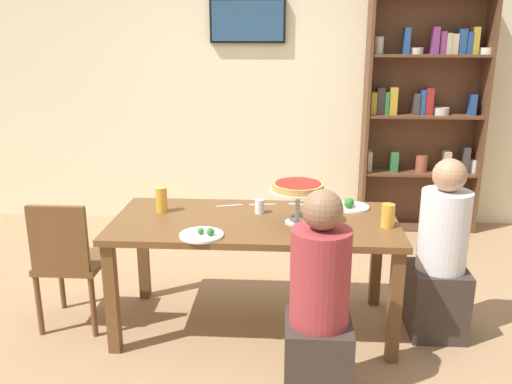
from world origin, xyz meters
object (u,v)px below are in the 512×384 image
(bookshelf, at_px, (424,111))
(beer_glass_amber_tall, at_px, (161,200))
(dining_table, at_px, (255,233))
(water_glass_clear_near, at_px, (260,206))
(deep_dish_pizza_stand, at_px, (298,189))
(cutlery_knife_far, at_px, (262,204))
(chair_head_west, at_px, (68,258))
(diner_head_east, at_px, (440,262))
(cutlery_fork_near, at_px, (229,206))
(television, at_px, (248,21))
(beer_glass_amber_short, at_px, (388,216))
(salad_plate_near_diner, at_px, (202,235))
(salad_plate_far_diner, at_px, (350,205))
(diner_near_right, at_px, (319,315))
(cutlery_fork_far, at_px, (338,235))
(cutlery_knife_near, at_px, (302,205))

(bookshelf, distance_m, beer_glass_amber_tall, 2.84)
(dining_table, bearing_deg, water_glass_clear_near, 80.63)
(deep_dish_pizza_stand, height_order, cutlery_knife_far, deep_dish_pizza_stand)
(bookshelf, xyz_separation_m, chair_head_west, (-2.65, -2.11, -0.67))
(diner_head_east, xyz_separation_m, cutlery_fork_near, (-1.35, 0.28, 0.25))
(bookshelf, distance_m, water_glass_clear_near, 2.41)
(bookshelf, bearing_deg, television, 176.87)
(dining_table, xyz_separation_m, beer_glass_amber_short, (0.80, -0.08, 0.16))
(salad_plate_near_diner, bearing_deg, dining_table, 47.36)
(salad_plate_far_diner, distance_m, cutlery_fork_near, 0.81)
(diner_near_right, distance_m, cutlery_fork_far, 0.55)
(bookshelf, relative_size, beer_glass_amber_short, 15.48)
(bookshelf, height_order, deep_dish_pizza_stand, bookshelf)
(cutlery_fork_near, distance_m, cutlery_knife_far, 0.23)
(bookshelf, xyz_separation_m, cutlery_fork_near, (-1.66, -1.75, -0.41))
(diner_head_east, height_order, water_glass_clear_near, diner_head_east)
(chair_head_west, bearing_deg, cutlery_fork_far, -5.30)
(beer_glass_amber_tall, bearing_deg, diner_near_right, -40.38)
(deep_dish_pizza_stand, xyz_separation_m, beer_glass_amber_short, (0.54, -0.04, -0.14))
(chair_head_west, bearing_deg, cutlery_fork_near, 19.64)
(bookshelf, bearing_deg, diner_near_right, -111.85)
(salad_plate_near_diner, relative_size, beer_glass_amber_short, 1.78)
(beer_glass_amber_short, bearing_deg, diner_head_east, 10.54)
(diner_head_east, distance_m, cutlery_fork_near, 1.40)
(salad_plate_far_diner, height_order, cutlery_fork_far, salad_plate_far_diner)
(television, bearing_deg, water_glass_clear_near, -83.54)
(cutlery_fork_near, bearing_deg, salad_plate_near_diner, 64.95)
(bookshelf, bearing_deg, diner_head_east, -98.68)
(diner_head_east, height_order, beer_glass_amber_short, diner_head_east)
(diner_near_right, xyz_separation_m, water_glass_clear_near, (-0.35, 0.85, 0.29))
(beer_glass_amber_short, bearing_deg, television, 114.60)
(bookshelf, distance_m, chair_head_west, 3.45)
(salad_plate_far_diner, xyz_separation_m, beer_glass_amber_short, (0.18, -0.35, 0.05))
(television, bearing_deg, deep_dish_pizza_stand, -77.84)
(water_glass_clear_near, xyz_separation_m, cutlery_fork_near, (-0.21, 0.13, -0.04))
(diner_near_right, bearing_deg, cutlery_fork_far, -14.54)
(bookshelf, bearing_deg, dining_table, -126.05)
(salad_plate_near_diner, distance_m, salad_plate_far_diner, 1.07)
(diner_head_east, relative_size, deep_dish_pizza_stand, 3.37)
(diner_near_right, bearing_deg, cutlery_knife_near, 4.02)
(beer_glass_amber_tall, bearing_deg, salad_plate_near_diner, -51.95)
(chair_head_west, height_order, beer_glass_amber_tall, beer_glass_amber_tall)
(beer_glass_amber_short, height_order, cutlery_fork_far, beer_glass_amber_short)
(diner_head_east, bearing_deg, salad_plate_near_diner, 11.38)
(salad_plate_near_diner, height_order, cutlery_knife_far, salad_plate_near_diner)
(chair_head_west, relative_size, salad_plate_far_diner, 3.66)
(diner_head_east, xyz_separation_m, cutlery_knife_far, (-1.13, 0.32, 0.25))
(bookshelf, relative_size, cutlery_fork_far, 12.29)
(diner_near_right, relative_size, beer_glass_amber_short, 8.05)
(salad_plate_far_diner, bearing_deg, beer_glass_amber_tall, -172.98)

